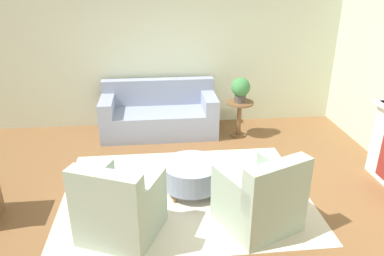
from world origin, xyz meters
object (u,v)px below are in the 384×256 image
Objects in this scene: potted_plant_on_side_table at (241,88)px; couch at (159,115)px; armchair_left at (119,209)px; armchair_right at (261,200)px; ottoman_table at (192,174)px; side_table at (239,113)px.

couch is at bearing 168.07° from potted_plant_on_side_table.
couch is 1.96× the size of armchair_left.
ottoman_table is at bearing 131.23° from armchair_right.
armchair_right is 2.40× the size of potted_plant_on_side_table.
side_table is at bearing 53.08° from armchair_left.
potted_plant_on_side_table is (-0.00, -0.00, 0.47)m from side_table.
couch reaches higher than side_table.
ottoman_table is 1.83× the size of potted_plant_on_side_table.
couch is 3.13m from armchair_right.
ottoman_table is 2.17m from potted_plant_on_side_table.
armchair_right is at bearing -97.08° from side_table.
armchair_right reaches higher than side_table.
armchair_left is at bearing -137.65° from ottoman_table.
potted_plant_on_side_table is at bearing -11.93° from couch.
armchair_left reaches higher than side_table.
armchair_right reaches higher than couch.
potted_plant_on_side_table reaches higher than couch.
couch is 3.16× the size of side_table.
potted_plant_on_side_table reaches higher than ottoman_table.
potted_plant_on_side_table is at bearing 59.45° from ottoman_table.
armchair_left reaches higher than ottoman_table.
couch is 1.58m from potted_plant_on_side_table.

